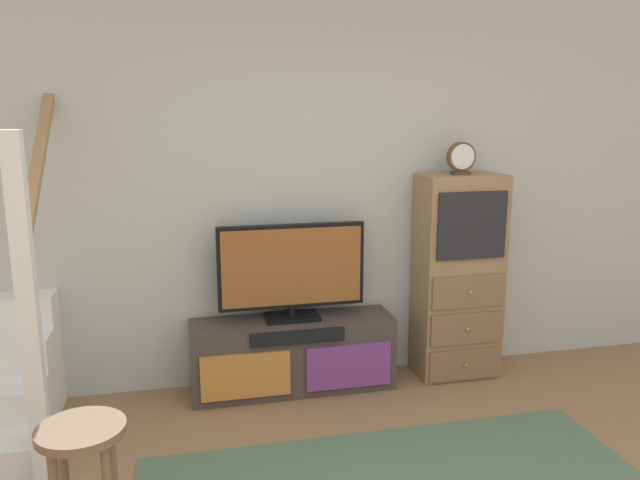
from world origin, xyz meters
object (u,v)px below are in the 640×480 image
object	(u,v)px
desk_clock	(461,158)
media_console	(293,355)
side_cabinet	(458,277)
bar_stool_near	(84,468)
television	(292,269)

from	to	relation	value
desk_clock	media_console	bearing A→B (deg)	179.76
media_console	side_cabinet	size ratio (longest dim) A/B	0.95
media_console	side_cabinet	distance (m)	1.29
side_cabinet	desk_clock	bearing A→B (deg)	-150.96
desk_clock	bar_stool_near	bearing A→B (deg)	-145.37
side_cabinet	bar_stool_near	distance (m)	2.82
desk_clock	bar_stool_near	size ratio (longest dim) A/B	0.32
television	bar_stool_near	world-z (taller)	television
side_cabinet	media_console	bearing A→B (deg)	-179.52
desk_clock	bar_stool_near	distance (m)	2.97
media_console	television	bearing A→B (deg)	90.00
television	side_cabinet	distance (m)	1.20
television	side_cabinet	xyz separation A→B (m)	(1.20, -0.01, -0.12)
media_console	side_cabinet	xyz separation A→B (m)	(1.20, 0.01, 0.47)
television	desk_clock	bearing A→B (deg)	-1.41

